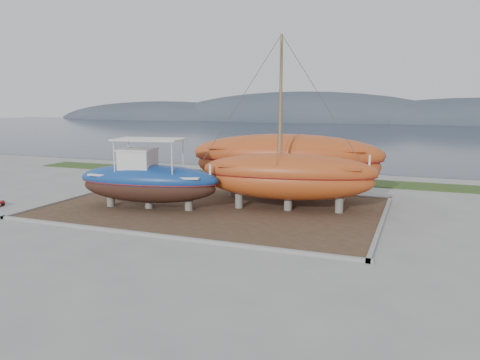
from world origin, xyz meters
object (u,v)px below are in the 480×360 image
at_px(white_dinghy, 136,185).
at_px(orange_bare_hull, 286,167).
at_px(orange_sailboat, 289,125).
at_px(blue_caique, 148,174).

bearing_deg(white_dinghy, orange_bare_hull, 36.07).
bearing_deg(orange_sailboat, orange_bare_hull, 99.13).
height_order(orange_sailboat, orange_bare_hull, orange_sailboat).
distance_m(blue_caique, orange_sailboat, 8.19).
bearing_deg(orange_bare_hull, orange_sailboat, -80.08).
xyz_separation_m(white_dinghy, orange_sailboat, (10.48, -1.00, 4.11)).
height_order(blue_caique, white_dinghy, blue_caique).
bearing_deg(orange_sailboat, blue_caique, -171.34).
relative_size(blue_caique, orange_sailboat, 0.85).
xyz_separation_m(blue_caique, white_dinghy, (-3.13, 3.37, -1.38)).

